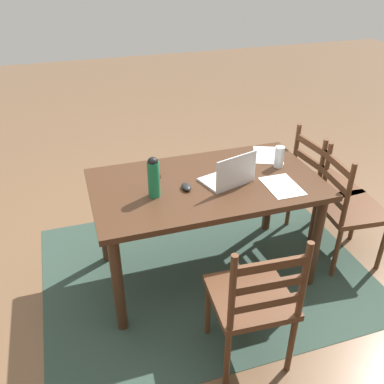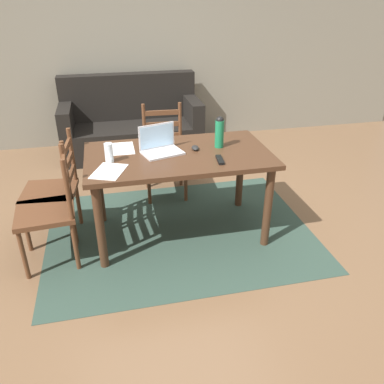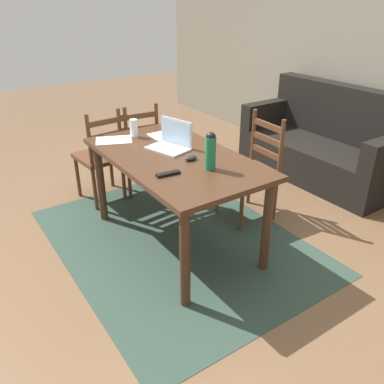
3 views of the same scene
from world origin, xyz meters
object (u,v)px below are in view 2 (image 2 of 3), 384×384
at_px(chair_far_head, 165,153).
at_px(couch, 132,126).
at_px(dining_table, 179,165).
at_px(chair_left_near, 50,210).
at_px(water_bottle, 219,131).
at_px(chair_left_far, 54,191).
at_px(laptop, 160,145).
at_px(drinking_glass, 109,153).
at_px(computer_mouse, 195,148).
at_px(tv_remote, 220,160).

height_order(chair_far_head, couch, couch).
bearing_deg(dining_table, chair_left_near, -170.83).
bearing_deg(water_bottle, chair_left_far, 175.86).
height_order(couch, laptop, laptop).
bearing_deg(drinking_glass, chair_left_far, 155.51).
bearing_deg(dining_table, computer_mouse, 17.45).
bearing_deg(chair_left_near, dining_table, 9.17).
height_order(dining_table, drinking_glass, drinking_glass).
xyz_separation_m(dining_table, tv_remote, (0.29, -0.23, 0.11)).
relative_size(dining_table, chair_left_near, 1.62).
xyz_separation_m(chair_left_far, couch, (0.82, 1.96, -0.11)).
distance_m(chair_left_far, couch, 2.12).
bearing_deg(dining_table, tv_remote, -38.14).
relative_size(couch, water_bottle, 6.62).
height_order(chair_left_near, tv_remote, chair_left_near).
xyz_separation_m(dining_table, chair_left_near, (-1.06, -0.17, -0.21)).
xyz_separation_m(chair_left_far, water_bottle, (1.43, -0.10, 0.46)).
relative_size(couch, laptop, 4.88).
xyz_separation_m(dining_table, chair_far_head, (0.00, 0.81, -0.21)).
relative_size(dining_table, computer_mouse, 15.40).
bearing_deg(couch, laptop, -87.35).
distance_m(chair_far_head, laptop, 0.84).
relative_size(chair_left_far, drinking_glass, 6.17).
distance_m(dining_table, computer_mouse, 0.20).
distance_m(chair_left_far, chair_left_near, 0.34).
bearing_deg(chair_left_near, tv_remote, -2.53).
xyz_separation_m(couch, water_bottle, (0.61, -2.06, 0.57)).
bearing_deg(chair_far_head, tv_remote, -74.32).
bearing_deg(chair_far_head, drinking_glass, -123.36).
height_order(couch, drinking_glass, couch).
relative_size(chair_far_head, chair_left_near, 1.00).
relative_size(chair_left_far, water_bottle, 3.49).
relative_size(drinking_glass, tv_remote, 0.91).
distance_m(chair_left_far, chair_far_head, 1.24).
xyz_separation_m(dining_table, laptop, (-0.14, 0.07, 0.16)).
bearing_deg(tv_remote, computer_mouse, -57.67).
distance_m(laptop, tv_remote, 0.53).
xyz_separation_m(water_bottle, computer_mouse, (-0.22, -0.02, -0.12)).
height_order(laptop, tv_remote, laptop).
distance_m(dining_table, tv_remote, 0.39).
relative_size(chair_left_near, water_bottle, 3.49).
bearing_deg(couch, computer_mouse, -79.26).
height_order(laptop, drinking_glass, laptop).
bearing_deg(chair_far_head, computer_mouse, -78.55).
bearing_deg(laptop, water_bottle, 0.08).
bearing_deg(drinking_glass, couch, 81.48).
distance_m(dining_table, drinking_glass, 0.60).
distance_m(chair_far_head, computer_mouse, 0.84).
height_order(chair_far_head, laptop, laptop).
xyz_separation_m(chair_far_head, laptop, (-0.15, -0.74, 0.37)).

